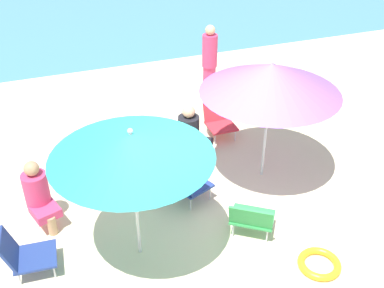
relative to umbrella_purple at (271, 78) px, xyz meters
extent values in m
plane|color=beige|center=(-1.06, -0.52, -1.61)|extent=(40.00, 40.00, 0.00)
cylinder|color=silver|center=(0.00, 0.00, -0.70)|extent=(0.04, 0.04, 1.82)
cone|color=#8E56C6|center=(0.00, 0.00, 0.00)|extent=(1.96, 1.96, 0.42)
sphere|color=silver|center=(0.00, 0.00, 0.24)|extent=(0.06, 0.06, 0.06)
cylinder|color=silver|center=(-2.16, -0.93, -0.75)|extent=(0.04, 0.04, 1.73)
cone|color=teal|center=(-2.16, -0.93, -0.03)|extent=(1.82, 1.82, 0.29)
sphere|color=silver|center=(-2.16, -0.93, 0.14)|extent=(0.06, 0.06, 0.06)
cube|color=red|center=(-0.16, 1.21, -1.39)|extent=(0.47, 0.46, 0.03)
cube|color=red|center=(-0.16, 1.45, -1.20)|extent=(0.47, 0.15, 0.38)
cylinder|color=silver|center=(0.02, 1.03, -1.51)|extent=(0.02, 0.02, 0.21)
cylinder|color=silver|center=(-0.35, 1.03, -1.51)|extent=(0.02, 0.02, 0.21)
cylinder|color=silver|center=(0.02, 1.39, -1.51)|extent=(0.02, 0.02, 0.21)
cylinder|color=silver|center=(-0.35, 1.39, -1.51)|extent=(0.02, 0.02, 0.21)
cube|color=navy|center=(-3.38, -0.80, -1.40)|extent=(0.51, 0.48, 0.03)
cube|color=navy|center=(-3.63, -0.78, -1.21)|extent=(0.18, 0.46, 0.38)
cylinder|color=silver|center=(-3.17, -0.63, -1.51)|extent=(0.02, 0.02, 0.20)
cylinder|color=silver|center=(-3.20, -0.99, -1.51)|extent=(0.02, 0.02, 0.20)
cylinder|color=silver|center=(-3.56, -0.61, -1.51)|extent=(0.02, 0.02, 0.20)
cylinder|color=silver|center=(-3.59, -0.97, -1.51)|extent=(0.02, 0.02, 0.20)
cube|color=navy|center=(-1.21, -0.15, -1.36)|extent=(0.61, 0.65, 0.03)
cube|color=navy|center=(-1.44, -0.24, -1.15)|extent=(0.34, 0.54, 0.42)
cylinder|color=silver|center=(-1.12, 0.10, -1.50)|extent=(0.02, 0.02, 0.23)
cylinder|color=silver|center=(-0.97, -0.28, -1.50)|extent=(0.02, 0.02, 0.23)
cylinder|color=silver|center=(-1.46, -0.03, -1.50)|extent=(0.02, 0.02, 0.23)
cylinder|color=silver|center=(-1.31, -0.41, -1.50)|extent=(0.02, 0.02, 0.23)
cube|color=#33934C|center=(-0.70, -1.07, -1.37)|extent=(0.68, 0.65, 0.03)
cube|color=#33934C|center=(-0.83, -1.25, -1.20)|extent=(0.52, 0.43, 0.34)
cylinder|color=silver|center=(-0.78, -0.81, -1.50)|extent=(0.02, 0.02, 0.22)
cylinder|color=silver|center=(-0.43, -1.07, -1.50)|extent=(0.02, 0.02, 0.22)
cylinder|color=silver|center=(-0.97, -1.08, -1.50)|extent=(0.02, 0.02, 0.22)
cylinder|color=silver|center=(-0.62, -1.33, -1.50)|extent=(0.02, 0.02, 0.22)
cube|color=black|center=(-0.73, 0.80, -1.38)|extent=(0.49, 0.49, 0.12)
cylinder|color=#DBAD84|center=(-0.61, 0.69, -1.50)|extent=(0.12, 0.12, 0.23)
cylinder|color=black|center=(-0.86, 0.92, -1.15)|extent=(0.34, 0.34, 0.46)
sphere|color=#DBAD84|center=(-0.86, 0.92, -0.82)|extent=(0.20, 0.20, 0.20)
cube|color=#DB3866|center=(-3.19, -0.08, -1.34)|extent=(0.42, 0.44, 0.12)
cylinder|color=tan|center=(-3.14, -0.23, -1.48)|extent=(0.12, 0.12, 0.28)
cylinder|color=#DB3866|center=(-3.25, 0.09, -1.10)|extent=(0.32, 0.32, 0.47)
sphere|color=tan|center=(-3.25, 0.09, -0.77)|extent=(0.19, 0.19, 0.19)
cylinder|color=#DB3866|center=(0.11, 2.46, -1.22)|extent=(0.24, 0.24, 0.78)
cylinder|color=#DB3866|center=(0.11, 2.46, -0.53)|extent=(0.28, 0.28, 0.61)
sphere|color=#DBAD84|center=(0.11, 2.46, -0.14)|extent=(0.18, 0.18, 0.18)
torus|color=yellow|center=(-0.21, -1.90, -1.57)|extent=(0.52, 0.52, 0.09)
cube|color=#389970|center=(-1.26, 0.62, -1.45)|extent=(0.24, 0.26, 0.32)
camera|label=1|loc=(-2.97, -5.04, 2.64)|focal=43.43mm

